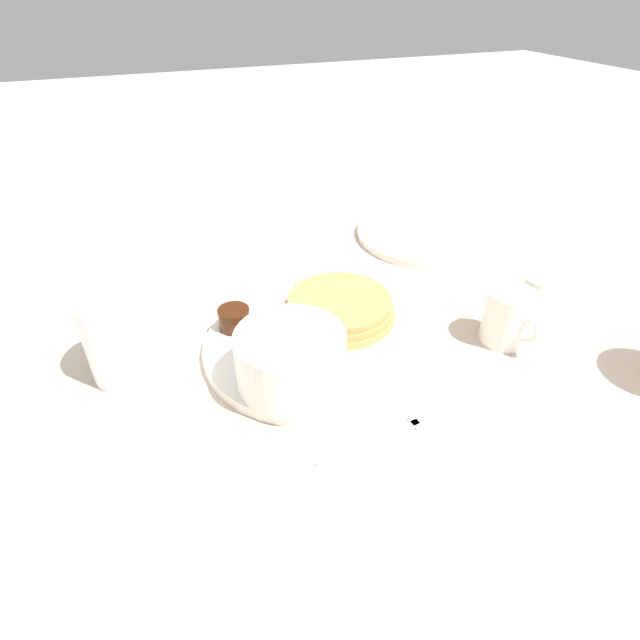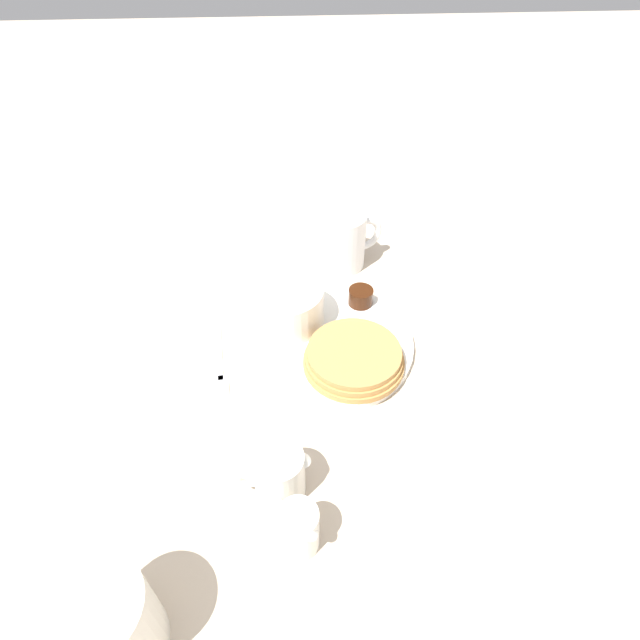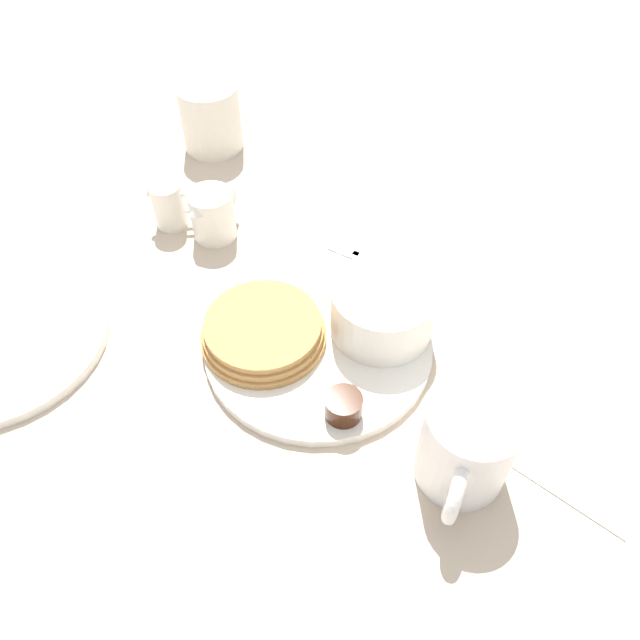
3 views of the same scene
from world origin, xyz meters
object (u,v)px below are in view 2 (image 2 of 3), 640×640
Objects in this scene: plate at (326,342)px; creamer_pitcher_near at (278,474)px; bowl at (285,304)px; fork at (220,367)px; coffee_mug at (341,240)px; second_mug at (102,630)px; creamer_pitcher_far at (298,528)px.

plate is 0.23m from creamer_pitcher_near.
creamer_pitcher_near is at bearing 177.42° from bowl.
fork is at bearing 23.43° from creamer_pitcher_near.
fork is (-0.03, 0.15, -0.00)m from plate.
plate is at bearing -77.43° from fork.
coffee_mug is 0.79× the size of fork.
bowl reaches higher than fork.
creamer_pitcher_far is at bearing -63.59° from second_mug.
second_mug is at bearing 134.10° from creamer_pitcher_near.
creamer_pitcher_near is 0.74× the size of second_mug.
creamer_pitcher_near is at bearing -45.90° from second_mug.
creamer_pitcher_near is at bearing -156.57° from fork.
second_mug is (-0.08, 0.16, 0.02)m from creamer_pitcher_far.
bowl is 0.32m from creamer_pitcher_far.
creamer_pitcher_far is (-0.47, 0.09, -0.02)m from coffee_mug.
coffee_mug is 0.43m from creamer_pitcher_near.
plate is 3.90× the size of creamer_pitcher_far.
bowl is 1.01× the size of second_mug.
bowl is 0.18m from coffee_mug.
second_mug is at bearing 168.71° from fork.
creamer_pitcher_far is 0.57× the size of second_mug.
plate is 2.24× the size of second_mug.
bowl is at bearing 147.55° from coffee_mug.
creamer_pitcher_far is at bearing -162.32° from creamer_pitcher_near.
bowl is 0.26m from creamer_pitcher_near.
fork is 0.34m from second_mug.
creamer_pitcher_near is (-0.26, 0.01, -0.01)m from bowl.
bowl reaches higher than creamer_pitcher_far.
bowl is at bearing -2.58° from creamer_pitcher_near.
fork is (0.24, 0.10, -0.03)m from creamer_pitcher_far.
plate is at bearing -10.03° from creamer_pitcher_far.
creamer_pitcher_near is 0.06m from creamer_pitcher_far.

